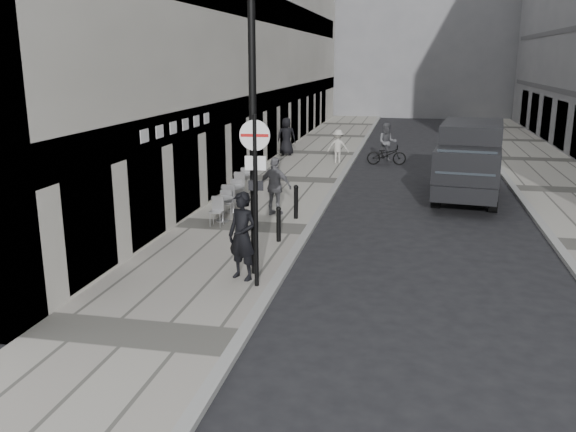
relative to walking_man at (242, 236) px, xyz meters
name	(u,v)px	position (x,y,z in m)	size (l,w,h in m)	color
sidewalk	(292,180)	(-1.22, 12.09, -1.08)	(4.00, 60.00, 0.12)	gray
far_sidewalk	(568,191)	(9.78, 12.09, -1.08)	(4.00, 60.00, 0.12)	gray
walking_man	(242,236)	(0.00, 0.00, 0.00)	(0.75, 0.49, 2.05)	black
sign_post	(255,179)	(0.43, -0.38, 1.42)	(0.66, 0.11, 3.82)	black
lamppost	(253,118)	(0.18, 0.43, 2.64)	(0.30, 0.30, 6.59)	black
bollard_near	(296,203)	(0.18, 5.64, -0.51)	(0.14, 0.14, 1.02)	black
bollard_far	(279,225)	(0.18, 3.06, -0.56)	(0.12, 0.12, 0.93)	black
panel_van	(470,157)	(5.82, 10.38, 0.41)	(2.88, 6.07, 2.76)	black
cyclist	(387,149)	(2.51, 17.20, -0.34)	(1.96, 0.86, 2.05)	black
pedestrian_a	(275,186)	(-0.56, 5.95, -0.07)	(1.11, 0.46, 1.90)	slate
pedestrian_b	(338,146)	(0.18, 16.61, -0.21)	(1.05, 0.60, 1.62)	#B5B1A7
pedestrian_c	(286,136)	(-2.78, 18.50, -0.04)	(0.97, 0.63, 1.98)	black
cafe_table_near	(243,182)	(-2.40, 8.61, -0.54)	(0.74, 1.68, 0.96)	#B2B3B5
cafe_table_mid	(233,197)	(-2.02, 6.04, -0.51)	(0.79, 1.79, 1.02)	#AAAAAC
cafe_table_far	(222,207)	(-2.02, 4.87, -0.57)	(0.69, 1.56, 0.89)	#A6A6A8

